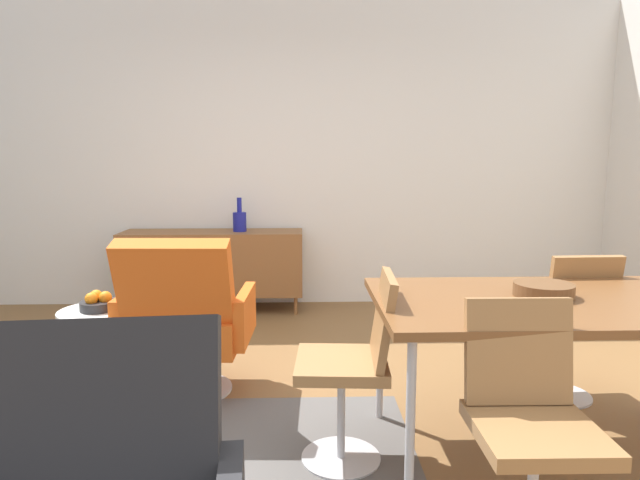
{
  "coord_description": "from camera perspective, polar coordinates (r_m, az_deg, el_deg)",
  "views": [
    {
      "loc": [
        0.27,
        -2.45,
        1.34
      ],
      "look_at": [
        0.37,
        0.81,
        0.86
      ],
      "focal_mm": 30.0,
      "sensor_mm": 36.0,
      "label": 1
    }
  ],
  "objects": [
    {
      "name": "dining_chair_front_left",
      "position": [
        2.05,
        21.37,
        -17.26
      ],
      "size": [
        0.4,
        0.43,
        0.86
      ],
      "color": "#9E7042",
      "rests_on": "ground_plane"
    },
    {
      "name": "side_table_round",
      "position": [
        3.29,
        -22.3,
        -10.22
      ],
      "size": [
        0.44,
        0.44,
        0.52
      ],
      "color": "white",
      "rests_on": "ground_plane"
    },
    {
      "name": "lounge_chair_red",
      "position": [
        3.14,
        -14.2,
        -7.98
      ],
      "size": [
        0.74,
        0.68,
        0.95
      ],
      "color": "#D85919",
      "rests_on": "ground_plane"
    },
    {
      "name": "ground_plane",
      "position": [
        2.8,
        -7.53,
        -20.18
      ],
      "size": [
        8.32,
        8.32,
        0.0
      ],
      "primitive_type": "plane",
      "color": "brown"
    },
    {
      "name": "dining_chair_near_window",
      "position": [
        2.42,
        3.79,
        -12.66
      ],
      "size": [
        0.45,
        0.42,
        0.86
      ],
      "color": "#9E7042",
      "rests_on": "ground_plane"
    },
    {
      "name": "dining_table",
      "position": [
        2.59,
        23.93,
        -6.63
      ],
      "size": [
        1.6,
        0.9,
        0.74
      ],
      "color": "brown",
      "rests_on": "ground_plane"
    },
    {
      "name": "sideboard",
      "position": [
        4.9,
        -11.34,
        -2.35
      ],
      "size": [
        1.6,
        0.45,
        0.72
      ],
      "color": "brown",
      "rests_on": "ground_plane"
    },
    {
      "name": "vase_cobalt",
      "position": [
        4.81,
        -8.57,
        2.08
      ],
      "size": [
        0.12,
        0.12,
        0.3
      ],
      "color": "navy",
      "rests_on": "sideboard"
    },
    {
      "name": "wooden_bowl_on_table",
      "position": [
        2.59,
        22.74,
        -4.93
      ],
      "size": [
        0.26,
        0.26,
        0.06
      ],
      "primitive_type": "cylinder",
      "color": "brown",
      "rests_on": "dining_table"
    },
    {
      "name": "wall_back",
      "position": [
        5.06,
        -4.91,
        9.05
      ],
      "size": [
        6.8,
        0.12,
        2.8
      ],
      "primitive_type": "cube",
      "color": "white",
      "rests_on": "ground_plane"
    },
    {
      "name": "dining_chair_back_right",
      "position": [
        3.29,
        25.05,
        -7.74
      ],
      "size": [
        0.41,
        0.44,
        0.86
      ],
      "color": "#9E7042",
      "rests_on": "ground_plane"
    },
    {
      "name": "fruit_bowl",
      "position": [
        3.23,
        -22.56,
        -6.2
      ],
      "size": [
        0.2,
        0.2,
        0.11
      ],
      "color": "#262628",
      "rests_on": "side_table_round"
    }
  ]
}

